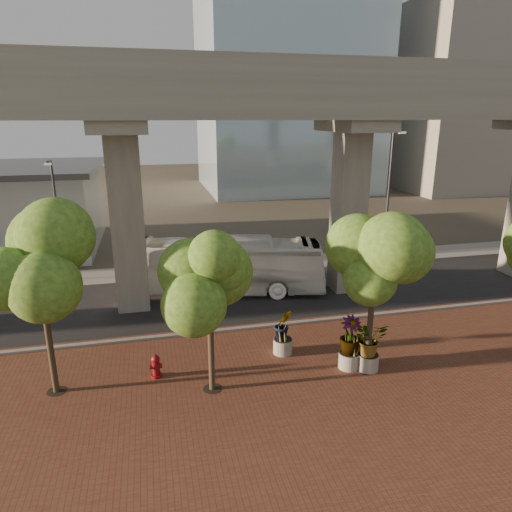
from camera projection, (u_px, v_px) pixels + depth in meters
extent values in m
plane|color=#3E382D|center=(253.00, 312.00, 23.80)|extent=(160.00, 160.00, 0.00)
cube|color=brown|center=(302.00, 400.00, 16.35)|extent=(70.00, 13.00, 0.06)
cube|color=black|center=(245.00, 297.00, 25.66)|extent=(90.00, 8.00, 0.04)
cube|color=gray|center=(262.00, 327.00, 21.92)|extent=(70.00, 0.25, 0.16)
cube|color=gray|center=(228.00, 267.00, 30.78)|extent=(90.00, 3.00, 0.06)
cube|color=gray|center=(250.00, 100.00, 21.11)|extent=(72.00, 2.40, 1.80)
cube|color=gray|center=(237.00, 102.00, 24.09)|extent=(72.00, 2.40, 1.80)
cube|color=gray|center=(256.00, 65.00, 19.68)|extent=(72.00, 0.12, 1.00)
cube|color=gray|center=(233.00, 75.00, 24.71)|extent=(72.00, 0.12, 1.00)
cube|color=gray|center=(466.00, 100.00, 62.11)|extent=(18.00, 16.00, 24.00)
imported|color=white|center=(225.00, 266.00, 26.05)|extent=(11.58, 5.28, 3.14)
cylinder|color=maroon|center=(157.00, 375.00, 17.74)|extent=(0.43, 0.43, 0.10)
cylinder|color=maroon|center=(156.00, 367.00, 17.64)|extent=(0.29, 0.29, 0.70)
sphere|color=maroon|center=(155.00, 359.00, 17.53)|extent=(0.34, 0.34, 0.34)
cylinder|color=maroon|center=(155.00, 356.00, 17.49)|extent=(0.10, 0.10, 0.12)
cylinder|color=maroon|center=(156.00, 366.00, 17.62)|extent=(0.48, 0.19, 0.19)
cylinder|color=#A9A399|center=(368.00, 362.00, 18.17)|extent=(0.85, 0.85, 0.66)
imported|color=#325516|center=(370.00, 338.00, 17.87)|extent=(1.88, 1.88, 1.41)
cylinder|color=gray|center=(349.00, 360.00, 18.31)|extent=(0.84, 0.84, 0.65)
imported|color=#325516|center=(350.00, 336.00, 17.99)|extent=(2.04, 2.04, 1.53)
cylinder|color=gray|center=(283.00, 346.00, 19.45)|extent=(0.82, 0.82, 0.64)
imported|color=#325516|center=(283.00, 325.00, 19.15)|extent=(1.82, 1.82, 1.36)
cylinder|color=#473929|center=(50.00, 347.00, 16.26)|extent=(0.22, 0.22, 3.62)
cylinder|color=black|center=(57.00, 391.00, 16.79)|extent=(0.70, 0.70, 0.01)
cylinder|color=#473929|center=(211.00, 350.00, 16.48)|extent=(0.22, 0.22, 3.18)
cylinder|color=black|center=(212.00, 389.00, 16.94)|extent=(0.70, 0.70, 0.01)
cylinder|color=#473929|center=(369.00, 333.00, 17.69)|extent=(0.22, 0.22, 3.30)
cylinder|color=black|center=(366.00, 370.00, 18.17)|extent=(0.70, 0.70, 0.01)
cylinder|color=#2C2C31|center=(59.00, 223.00, 27.31)|extent=(0.13, 0.13, 7.27)
cube|color=#2C2C31|center=(49.00, 162.00, 25.82)|extent=(0.14, 0.91, 0.14)
cube|color=silver|center=(48.00, 164.00, 25.43)|extent=(0.36, 0.18, 0.11)
cylinder|color=#2F2F35|center=(388.00, 196.00, 31.99)|extent=(0.15, 0.15, 8.84)
cube|color=#2F2F35|center=(398.00, 131.00, 30.19)|extent=(0.17, 1.10, 0.17)
cube|color=silver|center=(402.00, 133.00, 29.71)|extent=(0.44, 0.22, 0.13)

